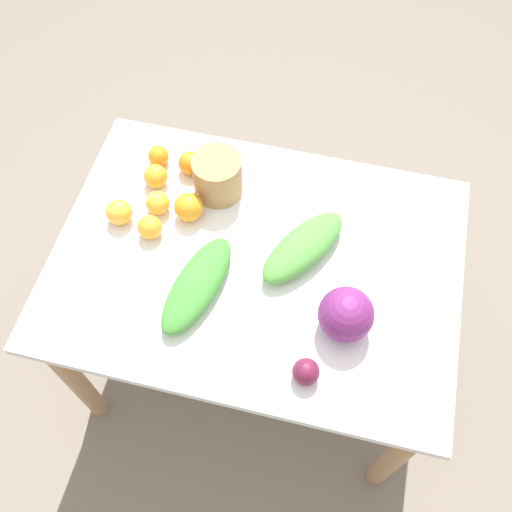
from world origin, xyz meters
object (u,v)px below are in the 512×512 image
object	(u,v)px
orange_0	(156,176)
orange_3	(158,203)
orange_1	(119,212)
paper_bag	(218,176)
orange_5	(189,207)
orange_4	(190,163)
cabbage_purple	(346,314)
beet_root	(306,372)
greens_bunch_kale	(197,285)
orange_6	(158,156)
greens_bunch_dandelion	(303,247)
orange_2	(150,227)

from	to	relation	value
orange_0	orange_3	xyz separation A→B (m)	(-0.04, 0.09, -0.00)
orange_0	orange_1	bearing A→B (deg)	68.15
paper_bag	orange_5	bearing A→B (deg)	62.35
orange_4	orange_5	world-z (taller)	orange_5
cabbage_purple	beet_root	xyz separation A→B (m)	(0.07, 0.16, -0.04)
paper_bag	orange_1	bearing A→B (deg)	34.39
greens_bunch_kale	orange_0	distance (m)	0.39
greens_bunch_kale	orange_4	size ratio (longest dim) A/B	4.49
orange_0	orange_3	bearing A→B (deg)	112.25
cabbage_purple	orange_4	distance (m)	0.67
beet_root	orange_6	size ratio (longest dim) A/B	1.06
greens_bunch_dandelion	orange_0	distance (m)	0.49
paper_bag	beet_root	bearing A→B (deg)	125.62
cabbage_purple	orange_0	xyz separation A→B (m)	(0.62, -0.33, -0.04)
greens_bunch_dandelion	orange_5	size ratio (longest dim) A/B	3.60
paper_bag	orange_6	xyz separation A→B (m)	(0.20, -0.06, -0.03)
orange_3	orange_6	size ratio (longest dim) A/B	1.08
paper_bag	orange_4	size ratio (longest dim) A/B	2.03
greens_bunch_kale	beet_root	size ratio (longest dim) A/B	4.66
orange_0	orange_2	xyz separation A→B (m)	(-0.04, 0.17, -0.00)
greens_bunch_kale	orange_5	size ratio (longest dim) A/B	3.81
orange_3	orange_5	distance (m)	0.09
orange_6	orange_3	bearing A→B (deg)	107.92
beet_root	cabbage_purple	bearing A→B (deg)	-113.78
orange_2	orange_3	bearing A→B (deg)	-86.74
orange_1	orange_5	size ratio (longest dim) A/B	0.90
orange_1	paper_bag	bearing A→B (deg)	-145.61
greens_bunch_dandelion	orange_3	size ratio (longest dim) A/B	4.31
orange_3	orange_6	bearing A→B (deg)	-72.08
greens_bunch_dandelion	beet_root	world-z (taller)	greens_bunch_dandelion
orange_0	orange_1	world-z (taller)	orange_1
cabbage_purple	orange_4	xyz separation A→B (m)	(0.53, -0.40, -0.04)
paper_bag	cabbage_purple	bearing A→B (deg)	141.03
orange_4	orange_6	world-z (taller)	orange_4
greens_bunch_kale	orange_5	bearing A→B (deg)	-68.07
orange_3	orange_1	bearing A→B (deg)	31.17
paper_bag	orange_1	xyz separation A→B (m)	(0.25, 0.17, -0.03)
orange_1	greens_bunch_kale	bearing A→B (deg)	149.06
orange_0	orange_5	xyz separation A→B (m)	(-0.13, 0.09, 0.01)
cabbage_purple	greens_bunch_dandelion	distance (m)	0.24
orange_5	orange_6	size ratio (longest dim) A/B	1.30
orange_4	orange_1	bearing A→B (deg)	56.82
cabbage_purple	beet_root	world-z (taller)	cabbage_purple
orange_0	orange_6	bearing A→B (deg)	-77.30
orange_0	greens_bunch_dandelion	bearing A→B (deg)	163.69
orange_0	orange_6	distance (m)	0.08
beet_root	orange_3	bearing A→B (deg)	-37.60
greens_bunch_dandelion	orange_3	bearing A→B (deg)	-6.39
orange_1	greens_bunch_dandelion	bearing A→B (deg)	-179.03
greens_bunch_kale	orange_0	size ratio (longest dim) A/B	4.47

